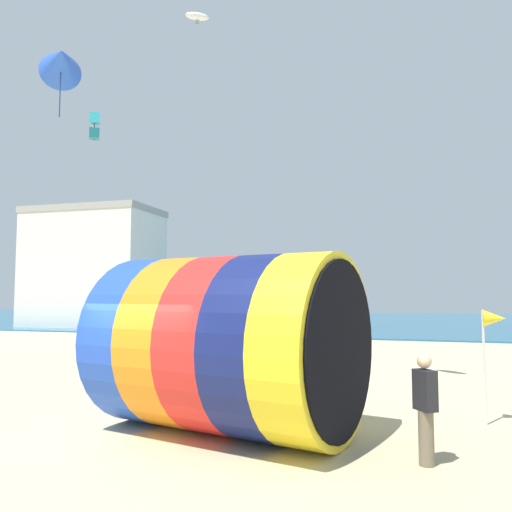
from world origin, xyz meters
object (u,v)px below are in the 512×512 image
at_px(giant_inflatable_tube, 229,343).
at_px(kite_white_parafoil, 197,16).
at_px(bystander_far_left, 158,337).
at_px(kite_handler, 425,408).
at_px(bystander_near_water, 253,349).
at_px(beach_flag, 493,323).
at_px(kite_cyan_box, 95,126).
at_px(bystander_mid_beach, 260,336).
at_px(kite_blue_delta, 61,62).

bearing_deg(giant_inflatable_tube, kite_white_parafoil, 118.44).
bearing_deg(giant_inflatable_tube, bystander_far_left, 123.32).
xyz_separation_m(kite_handler, bystander_near_water, (-4.86, 6.77, 0.05)).
height_order(kite_handler, beach_flag, beach_flag).
xyz_separation_m(kite_cyan_box, bystander_mid_beach, (5.31, 5.02, -8.43)).
xyz_separation_m(kite_white_parafoil, bystander_far_left, (-3.50, 4.19, -11.81)).
relative_size(kite_white_parafoil, bystander_mid_beach, 0.55).
height_order(kite_white_parafoil, bystander_mid_beach, kite_white_parafoil).
distance_m(giant_inflatable_tube, bystander_mid_beach, 12.59).
bearing_deg(giant_inflatable_tube, kite_handler, -14.25).
height_order(kite_blue_delta, kite_white_parafoil, kite_white_parafoil).
bearing_deg(beach_flag, kite_white_parafoil, 152.56).
height_order(bystander_near_water, bystander_mid_beach, bystander_near_water).
bearing_deg(bystander_near_water, kite_handler, -54.33).
xyz_separation_m(kite_blue_delta, beach_flag, (10.40, 0.48, -6.77)).
bearing_deg(kite_handler, kite_white_parafoil, 133.93).
bearing_deg(kite_cyan_box, kite_white_parafoil, -9.19).
relative_size(kite_cyan_box, beach_flag, 0.46).
height_order(kite_cyan_box, kite_blue_delta, kite_cyan_box).
relative_size(giant_inflatable_tube, kite_white_parafoil, 6.18).
relative_size(giant_inflatable_tube, kite_handler, 3.13).
distance_m(giant_inflatable_tube, kite_handler, 3.82).
xyz_separation_m(kite_blue_delta, kite_white_parafoil, (1.79, 4.96, 3.72)).
xyz_separation_m(kite_cyan_box, kite_white_parafoil, (4.63, -0.75, 3.33)).
xyz_separation_m(kite_handler, kite_blue_delta, (-8.90, 2.43, 7.97)).
bearing_deg(kite_white_parafoil, bystander_far_left, 129.89).
xyz_separation_m(kite_cyan_box, kite_blue_delta, (2.84, -5.70, -0.39)).
xyz_separation_m(kite_cyan_box, bystander_near_water, (6.88, -1.36, -8.31)).
relative_size(kite_white_parafoil, bystander_far_left, 0.57).
bearing_deg(kite_white_parafoil, bystander_mid_beach, 83.20).
height_order(kite_cyan_box, kite_white_parafoil, kite_white_parafoil).
relative_size(kite_blue_delta, kite_white_parafoil, 2.41).
bearing_deg(kite_blue_delta, beach_flag, 2.67).
bearing_deg(giant_inflatable_tube, bystander_mid_beach, 102.95).
height_order(bystander_mid_beach, beach_flag, beach_flag).
relative_size(kite_handler, kite_blue_delta, 0.82).
bearing_deg(bystander_near_water, kite_white_parafoil, 164.82).
distance_m(kite_cyan_box, kite_blue_delta, 6.38).
distance_m(kite_white_parafoil, bystander_mid_beach, 13.12).
bearing_deg(bystander_mid_beach, bystander_near_water, -76.24).
bearing_deg(bystander_far_left, beach_flag, -35.56).
relative_size(kite_handler, beach_flag, 0.73).
xyz_separation_m(giant_inflatable_tube, kite_blue_delta, (-5.29, 1.51, 7.14)).
relative_size(kite_handler, bystander_mid_beach, 1.07).
relative_size(bystander_near_water, bystander_far_left, 1.18).
distance_m(bystander_near_water, bystander_far_left, 7.49).
distance_m(kite_white_parafoil, bystander_far_left, 13.01).
height_order(kite_cyan_box, bystander_mid_beach, kite_cyan_box).
bearing_deg(bystander_near_water, bystander_far_left, 140.16).
bearing_deg(beach_flag, giant_inflatable_tube, -158.67).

